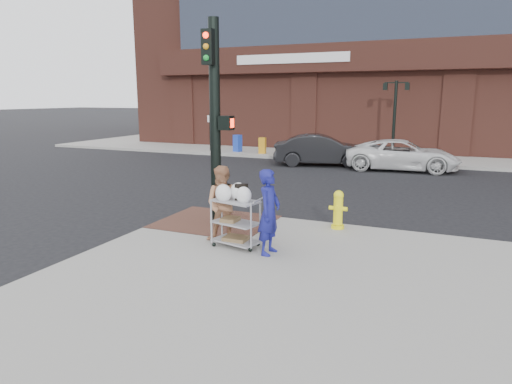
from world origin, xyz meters
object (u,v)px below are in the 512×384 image
at_px(pedestrian_tan, 224,204).
at_px(fire_hydrant, 338,209).
at_px(minivan_white, 402,155).
at_px(sedan_dark, 322,150).
at_px(woman_blue, 269,212).
at_px(lamp_post, 395,111).
at_px(utility_cart, 236,218).
at_px(traffic_signal_pole, 215,117).

distance_m(pedestrian_tan, fire_hydrant, 2.93).
height_order(minivan_white, fire_hydrant, minivan_white).
xyz_separation_m(minivan_white, fire_hydrant, (-0.39, -11.13, -0.07)).
distance_m(sedan_dark, minivan_white, 3.82).
relative_size(woman_blue, minivan_white, 0.35).
distance_m(lamp_post, utility_cart, 16.82).
xyz_separation_m(pedestrian_tan, sedan_dark, (-1.35, 13.14, -0.24)).
bearing_deg(sedan_dark, lamp_post, -58.31).
xyz_separation_m(traffic_signal_pole, utility_cart, (1.23, -1.44, -2.06)).
distance_m(traffic_signal_pole, fire_hydrant, 3.74).
xyz_separation_m(traffic_signal_pole, sedan_dark, (-0.51, 11.90, -2.07)).
relative_size(traffic_signal_pole, sedan_dark, 1.08).
relative_size(traffic_signal_pole, fire_hydrant, 5.25).
distance_m(traffic_signal_pole, utility_cart, 2.80).
bearing_deg(traffic_signal_pole, woman_blue, -37.85).
bearing_deg(minivan_white, woman_blue, 169.73).
xyz_separation_m(traffic_signal_pole, woman_blue, (2.05, -1.59, -1.80)).
bearing_deg(lamp_post, minivan_white, -75.85).
relative_size(pedestrian_tan, utility_cart, 1.24).
distance_m(pedestrian_tan, minivan_white, 13.39).
xyz_separation_m(lamp_post, sedan_dark, (-2.98, -3.33, -1.85)).
distance_m(woman_blue, minivan_white, 13.57).
bearing_deg(lamp_post, woman_blue, -91.45).
xyz_separation_m(traffic_signal_pole, fire_hydrant, (2.93, 0.78, -2.19)).
height_order(pedestrian_tan, utility_cart, pedestrian_tan).
bearing_deg(woman_blue, utility_cart, 81.92).
bearing_deg(lamp_post, sedan_dark, -131.88).
bearing_deg(fire_hydrant, minivan_white, 88.01).
xyz_separation_m(woman_blue, utility_cart, (-0.83, 0.15, -0.25)).
bearing_deg(utility_cart, traffic_signal_pole, 130.33).
height_order(traffic_signal_pole, woman_blue, traffic_signal_pole).
xyz_separation_m(minivan_white, utility_cart, (-2.09, -13.35, 0.07)).
relative_size(minivan_white, fire_hydrant, 5.30).
bearing_deg(sedan_dark, traffic_signal_pole, 166.01).
relative_size(pedestrian_tan, sedan_dark, 0.37).
distance_m(woman_blue, pedestrian_tan, 1.26).
xyz_separation_m(pedestrian_tan, fire_hydrant, (2.08, 2.02, -0.37)).
bearing_deg(fire_hydrant, utility_cart, -127.44).
height_order(utility_cart, fire_hydrant, utility_cart).
height_order(traffic_signal_pole, pedestrian_tan, traffic_signal_pole).
height_order(traffic_signal_pole, utility_cart, traffic_signal_pole).
height_order(sedan_dark, minivan_white, sedan_dark).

